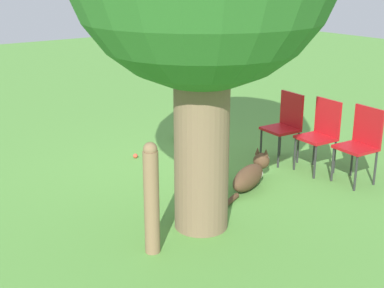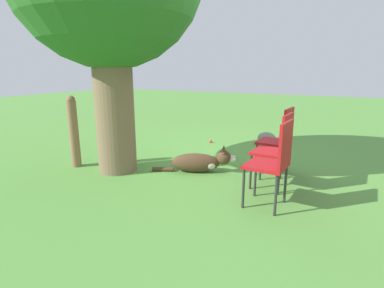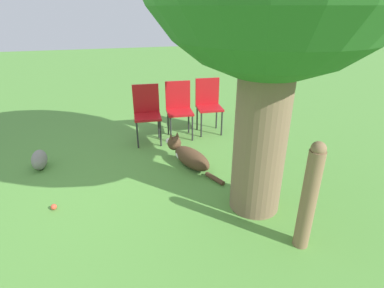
{
  "view_description": "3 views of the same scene",
  "coord_description": "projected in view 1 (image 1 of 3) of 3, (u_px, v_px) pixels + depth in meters",
  "views": [
    {
      "loc": [
        3.67,
        5.04,
        2.62
      ],
      "look_at": [
        0.68,
        0.94,
        0.96
      ],
      "focal_mm": 50.0,
      "sensor_mm": 36.0,
      "label": 1
    },
    {
      "loc": [
        -2.5,
        4.27,
        1.5
      ],
      "look_at": [
        -0.61,
        0.66,
        0.49
      ],
      "focal_mm": 28.0,
      "sensor_mm": 36.0,
      "label": 2
    },
    {
      "loc": [
        3.19,
        -0.55,
        2.16
      ],
      "look_at": [
        -0.63,
        0.47,
        0.34
      ],
      "focal_mm": 28.0,
      "sensor_mm": 36.0,
      "label": 3
    }
  ],
  "objects": [
    {
      "name": "red_chair_0",
      "position": [
        285.0,
        122.0,
        7.54
      ],
      "size": [
        0.45,
        0.47,
        0.98
      ],
      "rotation": [
        0.0,
        0.0,
        -0.07
      ],
      "color": "#B21419",
      "rests_on": "ground_plane"
    },
    {
      "name": "fence_post",
      "position": [
        151.0,
        198.0,
        5.04
      ],
      "size": [
        0.15,
        0.15,
        1.12
      ],
      "color": "#846647",
      "rests_on": "ground_plane"
    },
    {
      "name": "red_chair_1",
      "position": [
        321.0,
        131.0,
        7.15
      ],
      "size": [
        0.45,
        0.47,
        0.98
      ],
      "rotation": [
        0.0,
        0.0,
        -0.07
      ],
      "color": "#B21419",
      "rests_on": "ground_plane"
    },
    {
      "name": "garden_rock",
      "position": [
        184.0,
        131.0,
        8.62
      ],
      "size": [
        0.38,
        0.21,
        0.27
      ],
      "color": "gray",
      "rests_on": "ground_plane"
    },
    {
      "name": "dog",
      "position": [
        251.0,
        175.0,
        6.73
      ],
      "size": [
        1.17,
        0.62,
        0.41
      ],
      "rotation": [
        0.0,
        0.0,
        3.57
      ],
      "color": "#513823",
      "rests_on": "ground_plane"
    },
    {
      "name": "red_chair_2",
      "position": [
        361.0,
        140.0,
        6.76
      ],
      "size": [
        0.45,
        0.47,
        0.98
      ],
      "rotation": [
        0.0,
        0.0,
        -0.07
      ],
      "color": "#B21419",
      "rests_on": "ground_plane"
    },
    {
      "name": "ground_plane",
      "position": [
        191.0,
        187.0,
        6.74
      ],
      "size": [
        30.0,
        30.0,
        0.0
      ],
      "primitive_type": "plane",
      "color": "#56933D"
    },
    {
      "name": "tennis_ball",
      "position": [
        135.0,
        156.0,
        7.78
      ],
      "size": [
        0.07,
        0.07,
        0.07
      ],
      "color": "#E54C33",
      "rests_on": "ground_plane"
    }
  ]
}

